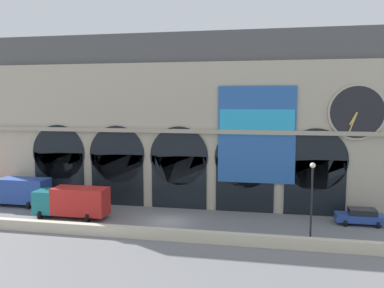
# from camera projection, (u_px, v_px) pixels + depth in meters

# --- Properties ---
(ground_plane) EXTENTS (200.00, 200.00, 0.00)m
(ground_plane) POSITION_uv_depth(u_px,v_px,m) (168.00, 222.00, 38.64)
(ground_plane) COLOR slate
(quay_parapet_wall) EXTENTS (90.00, 0.70, 0.95)m
(quay_parapet_wall) POSITION_uv_depth(u_px,v_px,m) (153.00, 234.00, 33.73)
(quay_parapet_wall) COLOR beige
(quay_parapet_wall) RESTS_ON ground
(station_building) EXTENTS (44.28, 4.44, 19.14)m
(station_building) POSITION_uv_depth(u_px,v_px,m) (183.00, 123.00, 44.44)
(station_building) COLOR #B2A891
(station_building) RESTS_ON ground
(box_truck_west) EXTENTS (7.50, 2.91, 3.12)m
(box_truck_west) POSITION_uv_depth(u_px,v_px,m) (17.00, 191.00, 44.40)
(box_truck_west) COLOR #ADB2B7
(box_truck_west) RESTS_ON ground
(box_truck_midwest) EXTENTS (7.50, 2.91, 3.12)m
(box_truck_midwest) POSITION_uv_depth(u_px,v_px,m) (72.00, 201.00, 39.73)
(box_truck_midwest) COLOR #19727A
(box_truck_midwest) RESTS_ON ground
(car_east) EXTENTS (4.40, 2.22, 1.55)m
(car_east) POSITION_uv_depth(u_px,v_px,m) (360.00, 216.00, 37.65)
(car_east) COLOR #28479E
(car_east) RESTS_ON ground
(street_lamp_quayside) EXTENTS (0.44, 0.44, 6.90)m
(street_lamp_quayside) POSITION_uv_depth(u_px,v_px,m) (312.00, 193.00, 31.59)
(street_lamp_quayside) COLOR black
(street_lamp_quayside) RESTS_ON ground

